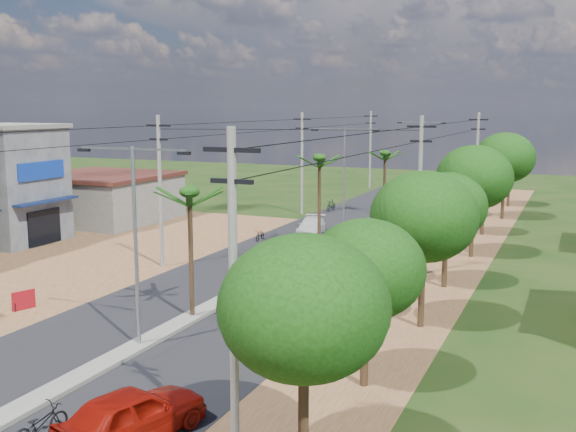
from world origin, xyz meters
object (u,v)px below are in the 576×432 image
object	(u,v)px
car_red_near	(132,415)
car_silver_mid	(345,243)
moto_rider_east	(40,426)
roadside_sign	(24,300)
car_white_far	(311,227)

from	to	relation	value
car_red_near	car_silver_mid	xyz separation A→B (m)	(-2.52, 26.29, -0.12)
moto_rider_east	roadside_sign	world-z (taller)	moto_rider_east
car_white_far	roadside_sign	xyz separation A→B (m)	(-5.55, -22.81, -0.17)
car_white_far	moto_rider_east	world-z (taller)	car_white_far
car_red_near	car_silver_mid	bearing A→B (deg)	-67.93
car_silver_mid	roadside_sign	bearing A→B (deg)	50.81
car_red_near	moto_rider_east	xyz separation A→B (m)	(-2.36, -1.13, -0.27)
moto_rider_east	car_red_near	bearing A→B (deg)	-147.13
car_white_far	roadside_sign	bearing A→B (deg)	-116.28
car_silver_mid	roadside_sign	distance (m)	20.47
roadside_sign	moto_rider_east	bearing A→B (deg)	-24.16
car_white_far	roadside_sign	distance (m)	23.48
car_silver_mid	roadside_sign	xyz separation A→B (m)	(-9.84, -17.95, -0.19)
car_red_near	roadside_sign	world-z (taller)	car_red_near
car_red_near	moto_rider_east	bearing A→B (deg)	42.24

